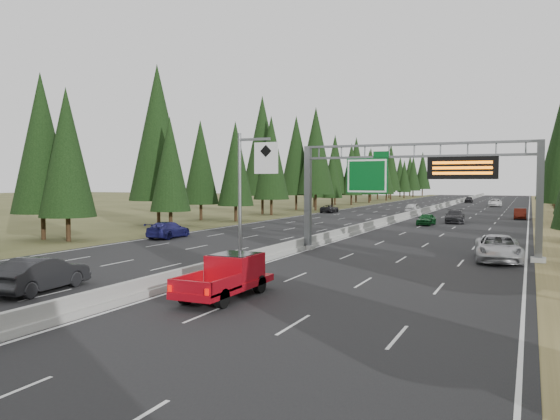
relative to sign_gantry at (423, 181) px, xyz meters
The scene contains 18 objects.
road 46.29m from the sign_gantry, 101.18° to the left, with size 32.00×260.00×0.08m, color black.
shoulder_right 46.28m from the sign_gantry, 78.86° to the left, with size 3.60×260.00×0.06m, color olive.
shoulder_left 52.70m from the sign_gantry, 120.63° to the left, with size 3.60×260.00×0.06m, color #3D411E.
median_barrier 46.25m from the sign_gantry, 101.18° to the left, with size 0.70×260.00×0.85m.
sign_gantry is the anchor object (origin of this frame).
hov_sign_pole 12.96m from the sign_gantry, 130.04° to the right, with size 2.80×0.50×8.00m.
tree_row_left 44.82m from the sign_gantry, 133.90° to the left, with size 11.70×244.39×18.83m.
silver_minivan 6.59m from the sign_gantry, ahead, with size 2.78×6.03×1.68m, color #AFAFB4.
red_pickup 18.40m from the sign_gantry, 107.68° to the right, with size 2.05×5.75×1.87m.
car_ahead_green 27.95m from the sign_gantry, 99.12° to the left, with size 1.63×4.05×1.38m, color #125121.
car_ahead_dkred 43.14m from the sign_gantry, 82.61° to the left, with size 1.56×4.47×1.47m, color #56150C.
car_ahead_dkgrey 32.49m from the sign_gantry, 93.07° to the left, with size 2.27×5.59×1.62m, color black.
car_ahead_white 81.11m from the sign_gantry, 89.85° to the left, with size 2.58×5.60×1.56m, color white.
car_ahead_far 100.93m from the sign_gantry, 93.87° to the left, with size 1.75×4.36×1.49m, color black.
car_onc_near 24.71m from the sign_gantry, 125.17° to the right, with size 1.74×4.99×1.64m, color black.
car_onc_blue 23.67m from the sign_gantry, behind, with size 2.11×5.19×1.51m, color navy.
car_onc_white 51.88m from the sign_gantry, 101.62° to the left, with size 1.94×4.82×1.64m, color silver.
car_onc_far 52.28m from the sign_gantry, 116.56° to the left, with size 2.12×4.59×1.28m, color black.
Camera 1 is at (15.66, -3.33, 5.25)m, focal length 35.00 mm.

